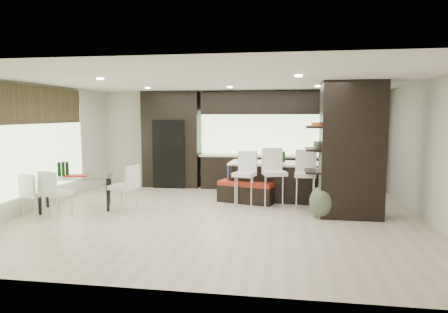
% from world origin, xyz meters
% --- Properties ---
extents(ground, '(8.00, 8.00, 0.00)m').
position_xyz_m(ground, '(0.00, 0.00, 0.00)').
color(ground, beige).
rests_on(ground, ground).
extents(back_wall, '(8.00, 0.02, 2.70)m').
position_xyz_m(back_wall, '(0.00, 3.50, 1.35)').
color(back_wall, silver).
rests_on(back_wall, ground).
extents(left_wall, '(0.02, 7.00, 2.70)m').
position_xyz_m(left_wall, '(-4.00, 0.00, 1.35)').
color(left_wall, silver).
rests_on(left_wall, ground).
extents(right_wall, '(0.02, 7.00, 2.70)m').
position_xyz_m(right_wall, '(4.00, 0.00, 1.35)').
color(right_wall, silver).
rests_on(right_wall, ground).
extents(ceiling, '(8.00, 7.00, 0.02)m').
position_xyz_m(ceiling, '(0.00, 0.00, 2.70)').
color(ceiling, white).
rests_on(ceiling, ground).
extents(window_left, '(0.04, 3.20, 1.90)m').
position_xyz_m(window_left, '(-3.96, 0.20, 1.35)').
color(window_left, '#B2D199').
rests_on(window_left, left_wall).
extents(window_back, '(3.40, 0.04, 1.20)m').
position_xyz_m(window_back, '(0.60, 3.46, 1.55)').
color(window_back, '#B2D199').
rests_on(window_back, back_wall).
extents(stone_accent, '(0.08, 3.00, 0.80)m').
position_xyz_m(stone_accent, '(-3.93, 0.20, 2.25)').
color(stone_accent, brown).
rests_on(stone_accent, left_wall).
extents(ceiling_spots, '(4.00, 3.00, 0.02)m').
position_xyz_m(ceiling_spots, '(0.00, 0.25, 2.68)').
color(ceiling_spots, white).
rests_on(ceiling_spots, ceiling).
extents(back_cabinetry, '(6.80, 0.68, 2.70)m').
position_xyz_m(back_cabinetry, '(0.50, 3.17, 1.35)').
color(back_cabinetry, black).
rests_on(back_cabinetry, ground).
extents(refrigerator, '(0.90, 0.68, 1.90)m').
position_xyz_m(refrigerator, '(-1.90, 3.12, 0.95)').
color(refrigerator, black).
rests_on(refrigerator, ground).
extents(partition_column, '(1.20, 0.80, 2.70)m').
position_xyz_m(partition_column, '(2.60, 0.40, 1.35)').
color(partition_column, black).
rests_on(partition_column, ground).
extents(kitchen_island, '(2.23, 1.05, 0.91)m').
position_xyz_m(kitchen_island, '(1.07, 1.72, 0.45)').
color(kitchen_island, black).
rests_on(kitchen_island, ground).
extents(stool_left, '(0.54, 0.54, 0.99)m').
position_xyz_m(stool_left, '(0.40, 0.94, 0.50)').
color(stool_left, silver).
rests_on(stool_left, ground).
extents(stool_mid, '(0.59, 0.59, 1.06)m').
position_xyz_m(stool_mid, '(1.07, 0.92, 0.53)').
color(stool_mid, silver).
rests_on(stool_mid, ground).
extents(stool_right, '(0.48, 0.48, 1.03)m').
position_xyz_m(stool_right, '(1.74, 0.93, 0.52)').
color(stool_right, silver).
rests_on(stool_right, ground).
extents(bench, '(1.38, 0.84, 0.50)m').
position_xyz_m(bench, '(0.41, 1.34, 0.25)').
color(bench, black).
rests_on(bench, ground).
extents(floor_vase, '(0.49, 0.49, 1.28)m').
position_xyz_m(floor_vase, '(2.02, 0.14, 0.64)').
color(floor_vase, '#4C5B41').
rests_on(floor_vase, ground).
extents(dining_table, '(1.71, 1.32, 0.72)m').
position_xyz_m(dining_table, '(-3.15, 0.09, 0.36)').
color(dining_table, white).
rests_on(dining_table, ground).
extents(chair_near, '(0.60, 0.60, 0.88)m').
position_xyz_m(chair_near, '(-3.15, -0.65, 0.44)').
color(chair_near, silver).
rests_on(chair_near, ground).
extents(chair_far, '(0.56, 0.56, 0.82)m').
position_xyz_m(chair_far, '(-3.62, -0.63, 0.41)').
color(chair_far, silver).
rests_on(chair_far, ground).
extents(chair_end, '(0.58, 0.58, 0.91)m').
position_xyz_m(chair_end, '(-2.07, 0.09, 0.45)').
color(chair_end, silver).
rests_on(chair_end, ground).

